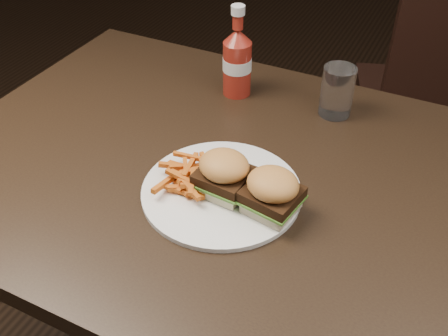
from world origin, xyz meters
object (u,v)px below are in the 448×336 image
at_px(plate, 221,191).
at_px(ketchup_bottle, 237,69).
at_px(dining_table, 247,181).
at_px(tumbler, 337,91).
at_px(chair_far, 434,107).

height_order(plate, ketchup_bottle, ketchup_bottle).
xyz_separation_m(dining_table, tumbler, (0.08, 0.26, 0.08)).
distance_m(ketchup_bottle, tumbler, 0.22).
bearing_deg(ketchup_bottle, plate, -69.25).
bearing_deg(dining_table, ketchup_bottle, 119.35).
bearing_deg(plate, ketchup_bottle, 110.75).
xyz_separation_m(dining_table, plate, (-0.02, -0.07, 0.03)).
bearing_deg(chair_far, tumbler, 55.74).
bearing_deg(plate, chair_far, 74.54).
distance_m(chair_far, ketchup_bottle, 0.88).
bearing_deg(tumbler, plate, -106.92).
xyz_separation_m(plate, ketchup_bottle, (-0.12, 0.32, 0.06)).
xyz_separation_m(ketchup_bottle, tumbler, (0.22, 0.01, -0.01)).
height_order(chair_far, plate, plate).
distance_m(chair_far, tumbler, 0.79).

